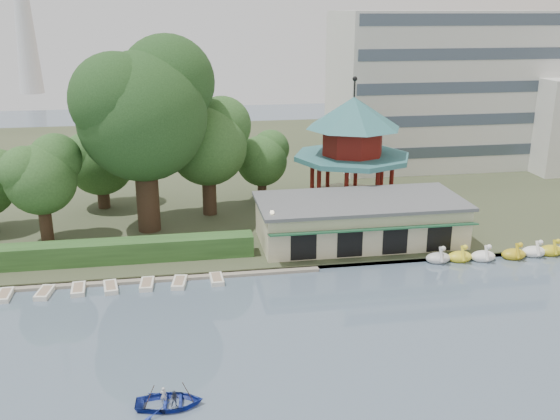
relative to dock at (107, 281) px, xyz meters
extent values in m
plane|color=slate|center=(12.00, -17.20, -0.12)|extent=(220.00, 220.00, 0.00)
cube|color=#424930|center=(12.00, 34.80, 0.08)|extent=(220.00, 70.00, 0.40)
cube|color=gray|center=(12.00, 0.10, 0.03)|extent=(220.00, 0.60, 0.30)
cube|color=gray|center=(0.00, 0.00, 0.00)|extent=(34.00, 1.60, 0.24)
cube|color=beige|center=(22.00, 4.80, 2.08)|extent=(18.00, 8.00, 3.60)
cube|color=#595B5E|center=(22.00, 4.80, 4.03)|extent=(18.60, 8.60, 0.30)
cube|color=#194C2D|center=(22.00, 0.50, 2.88)|extent=(18.00, 1.59, 0.45)
cylinder|color=beige|center=(24.00, 14.80, 0.88)|extent=(10.40, 10.40, 1.20)
cylinder|color=#316D70|center=(24.00, 14.80, 5.73)|extent=(12.40, 12.40, 0.50)
cylinder|color=maroon|center=(24.00, 14.80, 7.38)|extent=(6.40, 6.40, 2.80)
cone|color=#316D70|center=(24.00, 14.80, 10.38)|extent=(10.00, 10.00, 3.20)
cylinder|color=black|center=(24.00, 14.80, 12.88)|extent=(0.16, 0.16, 1.80)
cube|color=silver|center=(42.00, 32.80, 10.28)|extent=(30.00, 14.00, 20.00)
cube|color=#325C28|center=(-3.00, 3.30, 1.18)|extent=(30.00, 2.00, 1.80)
cylinder|color=black|center=(13.50, 1.80, 2.28)|extent=(0.12, 0.12, 4.00)
sphere|color=beige|center=(13.50, 1.80, 4.38)|extent=(0.36, 0.36, 0.36)
cylinder|color=#3A281C|center=(3.00, 10.80, 4.68)|extent=(2.13, 2.13, 8.80)
sphere|color=#23461D|center=(3.00, 10.80, 11.19)|extent=(11.81, 11.81, 11.81)
sphere|color=#23461D|center=(5.36, 12.57, 14.01)|extent=(8.86, 8.86, 8.86)
sphere|color=#23461D|center=(0.93, 9.62, 12.95)|extent=(8.27, 8.27, 8.27)
cylinder|color=#3A281C|center=(-6.00, 8.80, 2.67)|extent=(1.12, 1.12, 4.79)
sphere|color=#325C28|center=(-6.00, 8.80, 6.21)|extent=(6.25, 6.25, 6.25)
sphere|color=#325C28|center=(-4.75, 9.74, 7.75)|extent=(4.68, 4.68, 4.68)
sphere|color=#325C28|center=(-7.09, 8.18, 7.17)|extent=(4.37, 4.37, 4.37)
cylinder|color=#3A281C|center=(9.00, 14.80, 3.15)|extent=(1.43, 1.43, 5.74)
sphere|color=#325C28|center=(9.00, 14.80, 7.40)|extent=(7.92, 7.92, 7.92)
sphere|color=#325C28|center=(10.58, 15.99, 9.24)|extent=(5.94, 5.94, 5.94)
sphere|color=#325C28|center=(7.61, 14.01, 8.55)|extent=(5.55, 5.55, 5.55)
cylinder|color=#3A281C|center=(15.00, 18.80, 2.07)|extent=(0.99, 0.99, 3.58)
sphere|color=#325C28|center=(15.00, 18.80, 4.72)|extent=(5.53, 5.53, 5.53)
sphere|color=#325C28|center=(16.11, 19.63, 5.87)|extent=(4.15, 4.15, 4.15)
sphere|color=#325C28|center=(14.03, 18.25, 5.44)|extent=(3.87, 3.87, 3.87)
cylinder|color=#3A281C|center=(-2.00, 18.80, 2.30)|extent=(1.26, 1.26, 4.05)
sphere|color=#325C28|center=(-2.00, 18.80, 5.30)|extent=(7.00, 7.00, 7.00)
sphere|color=#325C28|center=(-0.60, 19.85, 6.59)|extent=(5.25, 5.25, 5.25)
sphere|color=#325C28|center=(-3.22, 18.10, 6.11)|extent=(4.90, 4.90, 4.90)
ellipsoid|color=silver|center=(27.49, -0.40, 0.23)|extent=(2.16, 1.44, 0.99)
cylinder|color=silver|center=(27.49, -0.95, 0.78)|extent=(0.26, 0.79, 1.29)
sphere|color=silver|center=(27.49, -1.25, 1.43)|extent=(0.44, 0.44, 0.44)
ellipsoid|color=yellow|center=(29.43, -0.44, 0.23)|extent=(2.16, 1.44, 0.99)
cylinder|color=yellow|center=(29.43, -0.99, 0.78)|extent=(0.26, 0.79, 1.29)
sphere|color=yellow|center=(29.43, -1.29, 1.43)|extent=(0.44, 0.44, 0.44)
ellipsoid|color=white|center=(31.45, -0.69, 0.23)|extent=(2.16, 1.44, 0.99)
cylinder|color=white|center=(31.45, -1.24, 0.78)|extent=(0.26, 0.79, 1.29)
sphere|color=white|center=(31.45, -1.54, 1.43)|extent=(0.44, 0.44, 0.44)
ellipsoid|color=gold|center=(34.29, -0.69, 0.23)|extent=(2.16, 1.44, 0.99)
cylinder|color=gold|center=(34.29, -1.24, 0.78)|extent=(0.26, 0.79, 1.29)
sphere|color=gold|center=(34.29, -1.54, 1.43)|extent=(0.44, 0.44, 0.44)
ellipsoid|color=white|center=(36.33, -0.42, 0.23)|extent=(2.16, 1.44, 0.99)
cylinder|color=white|center=(36.33, -0.97, 0.78)|extent=(0.26, 0.79, 1.29)
sphere|color=white|center=(36.33, -1.27, 1.43)|extent=(0.44, 0.44, 0.44)
ellipsoid|color=gold|center=(37.96, -0.44, 0.23)|extent=(2.16, 1.44, 0.99)
cylinder|color=gold|center=(37.96, -0.99, 0.78)|extent=(0.26, 0.79, 1.29)
sphere|color=gold|center=(37.96, -1.29, 1.43)|extent=(0.44, 0.44, 0.44)
cube|color=white|center=(-7.34, -1.59, 0.06)|extent=(1.03, 2.31, 0.36)
cube|color=white|center=(-4.45, -1.60, 0.06)|extent=(1.30, 2.41, 0.36)
cube|color=white|center=(-2.03, -1.41, 0.06)|extent=(1.17, 2.37, 0.36)
cube|color=white|center=(0.38, -1.42, 0.06)|extent=(1.33, 2.42, 0.36)
cube|color=white|center=(3.12, -1.30, 0.06)|extent=(1.13, 2.35, 0.36)
cube|color=white|center=(5.62, -1.43, 0.06)|extent=(1.32, 2.42, 0.36)
cube|color=white|center=(8.55, -1.21, 0.06)|extent=(1.10, 2.34, 0.36)
imported|color=navy|center=(4.88, -17.26, 0.41)|extent=(5.30, 3.93, 1.06)
imported|color=silver|center=(4.58, -17.06, 0.48)|extent=(0.38, 0.26, 1.00)
imported|color=#333A4A|center=(5.18, -17.46, 0.46)|extent=(0.49, 0.39, 0.97)
cylinder|color=#3A281C|center=(3.68, -17.26, 0.23)|extent=(0.94, 0.29, 2.01)
cylinder|color=#3A281C|center=(6.08, -17.26, 0.23)|extent=(0.94, 0.29, 2.01)
camera|label=1|loc=(6.02, -46.82, 20.50)|focal=40.00mm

